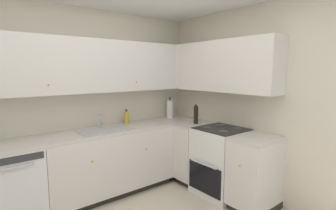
{
  "coord_description": "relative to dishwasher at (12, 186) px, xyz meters",
  "views": [
    {
      "loc": [
        -1.07,
        -1.64,
        1.68
      ],
      "look_at": [
        0.98,
        0.94,
        1.24
      ],
      "focal_mm": 27.4,
      "sensor_mm": 36.0,
      "label": 1
    }
  ],
  "objects": [
    {
      "name": "oven_range",
      "position": [
        2.35,
        -0.94,
        0.02
      ],
      "size": [
        0.68,
        0.62,
        1.05
      ],
      "color": "white",
      "rests_on": "ground_plane"
    },
    {
      "name": "dishwasher",
      "position": [
        0.0,
        0.0,
        0.0
      ],
      "size": [
        0.6,
        0.63,
        0.86
      ],
      "color": "white",
      "rests_on": "ground_plane"
    },
    {
      "name": "countertop_right",
      "position": [
        2.33,
        -1.04,
        0.45
      ],
      "size": [
        0.6,
        1.39,
        0.03
      ],
      "color": "beige",
      "rests_on": "lower_cabinets_right"
    },
    {
      "name": "upper_cabinets_back",
      "position": [
        1.01,
        0.14,
        1.31
      ],
      "size": [
        2.61,
        0.34,
        0.68
      ],
      "color": "silver"
    },
    {
      "name": "faucet",
      "position": [
        1.11,
        0.18,
        0.59
      ],
      "size": [
        0.07,
        0.16,
        0.2
      ],
      "color": "silver",
      "rests_on": "countertop_back"
    },
    {
      "name": "countertop_back",
      "position": [
        1.17,
        0.0,
        0.45
      ],
      "size": [
        2.93,
        0.6,
        0.03
      ],
      "primitive_type": "cube",
      "color": "beige",
      "rests_on": "lower_cabinets_back"
    },
    {
      "name": "oil_bottle",
      "position": [
        2.33,
        -0.46,
        0.6
      ],
      "size": [
        0.07,
        0.07,
        0.29
      ],
      "color": "black",
      "rests_on": "countertop_right"
    },
    {
      "name": "soap_bottle",
      "position": [
        1.53,
        0.18,
        0.56
      ],
      "size": [
        0.07,
        0.07,
        0.21
      ],
      "color": "gold",
      "rests_on": "countertop_back"
    },
    {
      "name": "lower_cabinets_back",
      "position": [
        1.17,
        0.0,
        0.0
      ],
      "size": [
        1.73,
        0.62,
        0.86
      ],
      "color": "silver",
      "rests_on": "ground_plane"
    },
    {
      "name": "wall_right",
      "position": [
        2.66,
        -1.48,
        0.82
      ],
      "size": [
        0.05,
        3.67,
        2.51
      ],
      "primitive_type": "cube",
      "color": "beige",
      "rests_on": "ground_plane"
    },
    {
      "name": "wall_back",
      "position": [
        0.76,
        0.33,
        0.82
      ],
      "size": [
        3.86,
        0.05,
        2.51
      ],
      "primitive_type": "cube",
      "color": "beige",
      "rests_on": "ground_plane"
    },
    {
      "name": "paper_towel_roll",
      "position": [
        2.34,
        0.16,
        0.61
      ],
      "size": [
        0.11,
        0.11,
        0.35
      ],
      "color": "white",
      "rests_on": "countertop_back"
    },
    {
      "name": "upper_cabinets_right",
      "position": [
        2.47,
        -0.67,
        1.31
      ],
      "size": [
        0.32,
        1.94,
        0.68
      ],
      "color": "silver"
    },
    {
      "name": "sink",
      "position": [
        1.1,
        -0.03,
        0.43
      ],
      "size": [
        0.69,
        0.4,
        0.1
      ],
      "color": "#B7B7BC",
      "rests_on": "countertop_back"
    },
    {
      "name": "lower_cabinets_right",
      "position": [
        2.34,
        -1.04,
        0.0
      ],
      "size": [
        0.62,
        1.39,
        0.86
      ],
      "color": "silver",
      "rests_on": "ground_plane"
    }
  ]
}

